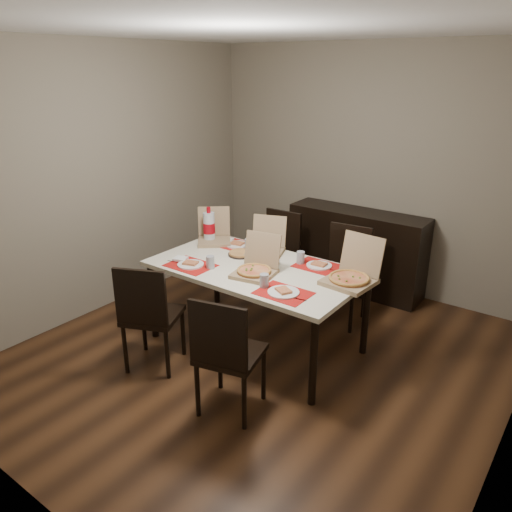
% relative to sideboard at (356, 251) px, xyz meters
% --- Properties ---
extents(ground, '(3.80, 4.00, 0.02)m').
position_rel_sideboard_xyz_m(ground, '(0.00, -1.78, -0.46)').
color(ground, '#442714').
rests_on(ground, ground).
extents(room_walls, '(3.84, 4.02, 2.62)m').
position_rel_sideboard_xyz_m(room_walls, '(0.00, -1.35, 1.28)').
color(room_walls, gray).
rests_on(room_walls, ground).
extents(sideboard, '(1.50, 0.40, 0.90)m').
position_rel_sideboard_xyz_m(sideboard, '(0.00, 0.00, 0.00)').
color(sideboard, black).
rests_on(sideboard, ground).
extents(dining_table, '(1.80, 1.00, 0.75)m').
position_rel_sideboard_xyz_m(dining_table, '(-0.17, -1.62, 0.23)').
color(dining_table, beige).
rests_on(dining_table, ground).
extents(chair_near_left, '(0.56, 0.56, 0.93)m').
position_rel_sideboard_xyz_m(chair_near_left, '(-0.63, -2.44, 0.06)').
color(chair_near_left, black).
rests_on(chair_near_left, ground).
extents(chair_near_right, '(0.51, 0.51, 0.93)m').
position_rel_sideboard_xyz_m(chair_near_right, '(0.24, -2.52, 0.06)').
color(chair_near_right, black).
rests_on(chair_near_right, ground).
extents(chair_far_left, '(0.43, 0.43, 0.93)m').
position_rel_sideboard_xyz_m(chair_far_left, '(-0.59, -0.67, 0.06)').
color(chair_far_left, black).
rests_on(chair_far_left, ground).
extents(chair_far_right, '(0.46, 0.46, 0.93)m').
position_rel_sideboard_xyz_m(chair_far_right, '(0.22, -0.70, 0.06)').
color(chair_far_right, black).
rests_on(chair_far_right, ground).
extents(setting_near_left, '(0.46, 0.30, 0.11)m').
position_rel_sideboard_xyz_m(setting_near_left, '(-0.61, -1.91, 0.32)').
color(setting_near_left, red).
rests_on(setting_near_left, dining_table).
extents(setting_near_right, '(0.43, 0.30, 0.11)m').
position_rel_sideboard_xyz_m(setting_near_right, '(0.26, -1.92, 0.32)').
color(setting_near_right, red).
rests_on(setting_near_right, dining_table).
extents(setting_far_left, '(0.43, 0.30, 0.11)m').
position_rel_sideboard_xyz_m(setting_far_left, '(-0.60, -1.30, 0.32)').
color(setting_far_left, red).
rests_on(setting_far_left, dining_table).
extents(setting_far_right, '(0.48, 0.30, 0.11)m').
position_rel_sideboard_xyz_m(setting_far_right, '(0.21, -1.31, 0.32)').
color(setting_far_right, red).
rests_on(setting_far_right, dining_table).
extents(napkin_loose, '(0.15, 0.16, 0.02)m').
position_rel_sideboard_xyz_m(napkin_loose, '(-0.13, -1.72, 0.31)').
color(napkin_loose, white).
rests_on(napkin_loose, dining_table).
extents(pizza_box_center, '(0.37, 0.40, 0.32)m').
position_rel_sideboard_xyz_m(pizza_box_center, '(-0.07, -1.75, 0.35)').
color(pizza_box_center, '#927654').
rests_on(pizza_box_center, dining_table).
extents(pizza_box_right, '(0.39, 0.43, 0.36)m').
position_rel_sideboard_xyz_m(pizza_box_right, '(0.63, -1.44, 0.36)').
color(pizza_box_right, '#927654').
rests_on(pizza_box_right, dining_table).
extents(pizza_box_left, '(0.46, 0.46, 0.31)m').
position_rel_sideboard_xyz_m(pizza_box_left, '(-0.89, -1.33, 0.36)').
color(pizza_box_left, '#927654').
rests_on(pizza_box_left, dining_table).
extents(pizza_box_extra, '(0.42, 0.44, 0.32)m').
position_rel_sideboard_xyz_m(pizza_box_extra, '(-0.30, -1.29, 0.36)').
color(pizza_box_extra, '#927654').
rests_on(pizza_box_extra, dining_table).
extents(faina_plate, '(0.23, 0.23, 0.03)m').
position_rel_sideboard_xyz_m(faina_plate, '(-0.45, -1.48, 0.31)').
color(faina_plate, black).
rests_on(faina_plate, dining_table).
extents(dip_bowl, '(0.14, 0.14, 0.03)m').
position_rel_sideboard_xyz_m(dip_bowl, '(-0.10, -1.48, 0.31)').
color(dip_bowl, white).
rests_on(dip_bowl, dining_table).
extents(soda_bottle, '(0.12, 0.12, 0.35)m').
position_rel_sideboard_xyz_m(soda_bottle, '(-0.92, -1.37, 0.45)').
color(soda_bottle, silver).
rests_on(soda_bottle, dining_table).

